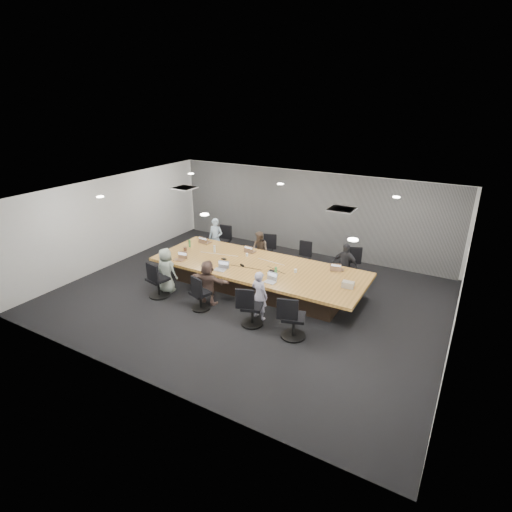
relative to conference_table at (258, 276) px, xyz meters
The scene contains 39 objects.
floor 0.64m from the conference_table, 90.00° to the right, with size 10.00×8.00×0.00m, color black.
ceiling 2.45m from the conference_table, 90.00° to the right, with size 10.00×8.00×0.00m, color white.
wall_back 3.64m from the conference_table, 90.00° to the left, with size 10.00×2.80×0.00m, color silver.
wall_front 4.61m from the conference_table, 90.00° to the right, with size 10.00×2.80×0.00m, color silver.
wall_left 5.12m from the conference_table, behind, with size 8.00×2.80×0.00m, color silver.
wall_right 5.12m from the conference_table, ahead, with size 8.00×2.80×0.00m, color silver.
curtain 3.56m from the conference_table, 90.00° to the left, with size 9.80×0.04×2.80m, color slate.
conference_table is the anchor object (origin of this frame).
chair_0 2.91m from the conference_table, 144.28° to the left, with size 0.55×0.55×0.81m, color black, non-canonical shape.
chair_1 1.83m from the conference_table, 112.02° to the left, with size 0.51×0.51×0.76m, color black, non-canonical shape.
chair_2 1.80m from the conference_table, 70.48° to the left, with size 0.49×0.49×0.73m, color black, non-canonical shape.
chair_3 2.66m from the conference_table, 39.72° to the left, with size 0.59×0.59×0.88m, color black, non-canonical shape.
chair_4 2.73m from the conference_table, 141.42° to the right, with size 0.58×0.58×0.86m, color black, non-canonical shape.
chair_5 1.85m from the conference_table, 112.93° to the right, with size 0.51×0.51×0.76m, color black, non-canonical shape.
chair_6 1.88m from the conference_table, 64.68° to the right, with size 0.55×0.55×0.82m, color black, non-canonical shape.
chair_7 2.53m from the conference_table, 42.12° to the right, with size 0.59×0.59×0.88m, color black, non-canonical shape.
person_0 2.74m from the conference_table, 150.27° to the left, with size 0.50×0.33×1.37m, color #9CB6CF.
laptop_0 2.52m from the conference_table, 161.30° to the left, with size 0.36×0.24×0.02m, color #8C6647.
person_1 1.53m from the conference_table, 116.99° to the left, with size 0.58×0.45×1.19m, color brown.
laptop_1 1.11m from the conference_table, 130.68° to the left, with size 0.30×0.21×0.02m, color #8C6647.
person_3 2.46m from the conference_table, 33.42° to the left, with size 0.77×0.32×1.32m, color #25252A.
laptop_3 2.22m from the conference_table, 21.36° to the left, with size 0.29×0.20×0.02m, color #8C6647.
person_4 2.53m from the conference_table, 147.64° to the right, with size 0.62×0.41×1.27m, color #97A698.
laptop_4 2.30m from the conference_table, 159.42° to the right, with size 0.29×0.20×0.02m, color #8C6647.
person_5 1.54m from the conference_table, 118.05° to the right, with size 1.13×0.36×1.21m, color brown.
laptop_5 1.13m from the conference_table, 131.96° to the right, with size 0.32×0.22×0.02m, color #B2B2B7.
person_6 1.59m from the conference_table, 59.22° to the right, with size 0.46×0.30×1.25m, color #B6AFCB.
laptop_6 1.19m from the conference_table, 44.85° to the right, with size 0.29×0.20×0.02m, color #B2B2B7.
bottle_green_left 2.59m from the conference_table, behind, with size 0.07×0.07×0.24m, color #449146.
bottle_green_right 0.96m from the conference_table, 26.81° to the right, with size 0.07×0.07×0.24m, color #449146.
bottle_clear 1.68m from the conference_table, behind, with size 0.06×0.06×0.21m, color silver.
cup_white_far 0.84m from the conference_table, 144.69° to the left, with size 0.07×0.07×0.09m, color white.
cup_white_near 1.18m from the conference_table, ahead, with size 0.08×0.08×0.10m, color white.
mug_brown 2.48m from the conference_table, behind, with size 0.10×0.10×0.12m, color brown.
mic_left 1.12m from the conference_table, behind, with size 0.13×0.09×0.03m, color black.
mic_right 0.66m from the conference_table, 18.18° to the right, with size 0.15×0.10×0.03m, color black.
stapler 0.57m from the conference_table, 141.81° to the right, with size 0.15×0.04×0.06m, color black.
canvas_bag 2.63m from the conference_table, ahead, with size 0.29×0.18×0.15m, color #BCAF97.
snack_packet 2.67m from the conference_table, ahead, with size 0.16×0.11×0.04m, color orange.
Camera 1 is at (4.97, -8.34, 5.11)m, focal length 28.00 mm.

